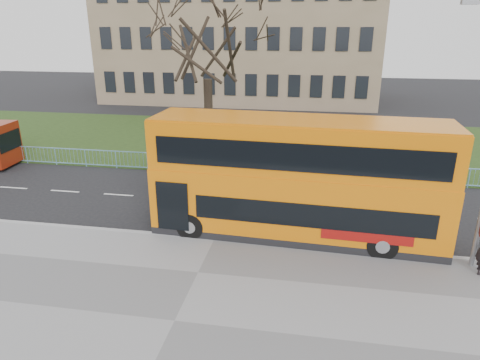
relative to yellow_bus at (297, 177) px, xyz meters
name	(u,v)px	position (x,y,z in m)	size (l,w,h in m)	color
ground	(223,224)	(-3.15, 0.51, -2.58)	(120.00, 120.00, 0.00)	black
pavement	(175,322)	(-3.15, -6.24, -2.52)	(80.00, 10.50, 0.12)	slate
kerb	(215,239)	(-3.15, -1.04, -2.51)	(80.00, 0.20, 0.14)	#959597
grass_verge	(262,142)	(-3.15, 14.81, -2.54)	(80.00, 15.40, 0.08)	#1F3413
guard_railing	(246,166)	(-3.15, 7.11, -2.03)	(40.00, 0.12, 1.10)	#7DBADF
bare_tree	(207,63)	(-6.15, 10.51, 3.42)	(8.28, 8.28, 11.83)	black
civic_building	(242,37)	(-8.15, 35.51, 4.42)	(30.00, 15.00, 14.00)	#7A664D
yellow_bus	(297,177)	(0.00, 0.00, 0.00)	(11.58, 3.28, 4.80)	orange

